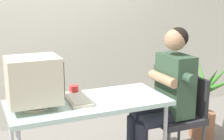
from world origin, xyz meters
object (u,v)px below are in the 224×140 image
(person_seated, at_px, (166,91))
(desk_mug, at_px, (74,90))
(desk, at_px, (88,106))
(crt_monitor, at_px, (34,81))
(keyboard, at_px, (77,99))
(potted_plant, at_px, (203,104))
(office_chair, at_px, (181,112))

(person_seated, relative_size, desk_mug, 14.12)
(desk, relative_size, person_seated, 1.05)
(crt_monitor, height_order, desk_mug, crt_monitor)
(keyboard, height_order, potted_plant, potted_plant)
(crt_monitor, relative_size, keyboard, 1.00)
(person_seated, height_order, potted_plant, person_seated)
(desk, height_order, crt_monitor, crt_monitor)
(potted_plant, bearing_deg, desk_mug, -177.35)
(person_seated, bearing_deg, crt_monitor, -179.06)
(crt_monitor, xyz_separation_m, office_chair, (1.43, 0.02, -0.49))
(crt_monitor, bearing_deg, desk_mug, 30.54)
(desk, height_order, keyboard, keyboard)
(office_chair, bearing_deg, keyboard, 177.93)
(keyboard, bearing_deg, potted_plant, 8.87)
(crt_monitor, distance_m, desk_mug, 0.50)
(crt_monitor, distance_m, potted_plant, 2.04)
(potted_plant, xyz_separation_m, desk_mug, (-1.55, -0.07, 0.37))
(keyboard, height_order, person_seated, person_seated)
(desk, distance_m, keyboard, 0.12)
(person_seated, height_order, desk_mug, person_seated)
(keyboard, height_order, desk_mug, desk_mug)
(desk, height_order, office_chair, office_chair)
(desk_mug, bearing_deg, person_seated, -13.88)
(desk, height_order, potted_plant, potted_plant)
(desk, xyz_separation_m, crt_monitor, (-0.46, -0.02, 0.29))
(desk, distance_m, potted_plant, 1.53)
(office_chair, bearing_deg, crt_monitor, -179.18)
(person_seated, bearing_deg, desk, 179.85)
(desk, distance_m, office_chair, 0.99)
(crt_monitor, height_order, office_chair, crt_monitor)
(person_seated, distance_m, potted_plant, 0.81)
(person_seated, bearing_deg, potted_plant, 22.33)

